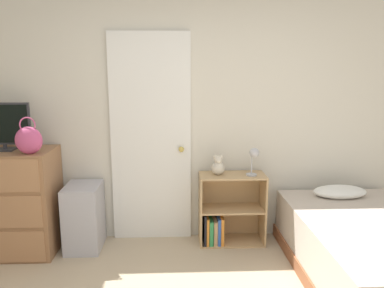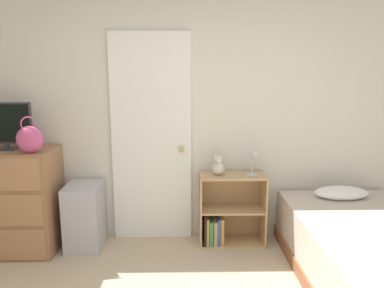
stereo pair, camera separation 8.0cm
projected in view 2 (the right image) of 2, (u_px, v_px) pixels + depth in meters
wall_back at (190, 116)px, 3.77m from camera, size 10.00×0.06×2.55m
door_closed at (152, 139)px, 3.76m from camera, size 0.80×0.09×2.09m
dresser at (12, 201)px, 3.58m from camera, size 0.86×0.54×1.00m
tv at (5, 125)px, 3.45m from camera, size 0.49×0.16×0.44m
handbag at (30, 139)px, 3.30m from camera, size 0.24×0.13×0.33m
storage_bin at (85, 216)px, 3.68m from camera, size 0.33×0.43×0.64m
bookshelf at (226, 215)px, 3.78m from camera, size 0.65×0.31×0.71m
teddy_bear at (218, 167)px, 3.67m from camera, size 0.13×0.13×0.20m
desk_lamp at (254, 156)px, 3.61m from camera, size 0.12×0.12×0.28m
bed at (371, 253)px, 3.06m from camera, size 1.16×1.83×0.61m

